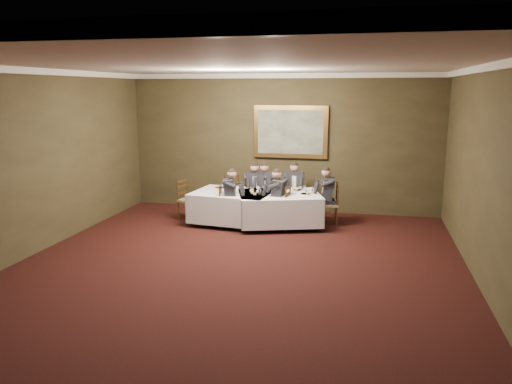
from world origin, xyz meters
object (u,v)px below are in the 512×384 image
at_px(chair_main_backleft, 254,205).
at_px(chair_sec_backleft, 229,202).
at_px(diner_main_endright, 329,203).
at_px(chair_sec_endleft, 189,208).
at_px(chair_main_endright, 329,213).
at_px(chair_main_endleft, 228,215).
at_px(painting, 291,132).
at_px(diner_sec_backright, 265,196).
at_px(diner_sec_endright, 280,206).
at_px(centerpiece, 278,189).
at_px(table_main, 279,207).
at_px(chair_main_backright, 294,204).
at_px(diner_main_backright, 294,195).
at_px(chair_sec_endright, 280,216).
at_px(candlestick, 293,187).
at_px(diner_main_backleft, 254,196).
at_px(chair_sec_backright, 265,205).
at_px(diner_main_endleft, 229,205).
at_px(table_second, 233,205).

xyz_separation_m(chair_main_backleft, chair_sec_backleft, (-0.71, 0.19, 0.00)).
relative_size(diner_main_endright, chair_sec_backleft, 1.35).
bearing_deg(chair_sec_endleft, chair_main_endright, 110.18).
height_order(chair_main_endleft, painting, painting).
xyz_separation_m(diner_sec_backright, diner_sec_endright, (0.54, -0.99, 0.00)).
bearing_deg(diner_sec_endright, centerpiece, 47.04).
distance_m(table_main, centerpiece, 0.46).
bearing_deg(chair_sec_endleft, chair_main_backright, 127.40).
relative_size(diner_main_backright, chair_sec_endright, 1.35).
distance_m(chair_main_backleft, candlestick, 1.44).
bearing_deg(diner_main_backleft, chair_main_backright, -179.94).
relative_size(diner_main_backleft, painting, 0.71).
distance_m(chair_main_backleft, diner_sec_backright, 0.35).
distance_m(chair_sec_endright, diner_sec_endright, 0.23).
height_order(chair_sec_endright, diner_sec_endright, diner_sec_endright).
height_order(table_main, chair_main_endleft, chair_main_endleft).
xyz_separation_m(chair_sec_backleft, diner_sec_endright, (1.51, -1.11, 0.23)).
bearing_deg(chair_sec_backright, table_main, 124.70).
bearing_deg(chair_main_endleft, diner_sec_endright, 86.84).
bearing_deg(chair_sec_endright, centerpiece, 51.97).
distance_m(diner_main_endleft, candlestick, 1.53).
bearing_deg(candlestick, diner_main_backright, 96.98).
xyz_separation_m(chair_main_backleft, chair_sec_endright, (0.82, -0.92, 0.00)).
height_order(chair_main_endright, diner_sec_backright, diner_sec_backright).
bearing_deg(diner_main_endleft, diner_sec_backright, 140.44).
distance_m(diner_main_endright, chair_sec_backright, 1.69).
xyz_separation_m(table_main, diner_main_backleft, (-0.76, 0.74, 0.06)).
bearing_deg(diner_main_endright, chair_main_backleft, 70.22).
bearing_deg(centerpiece, diner_sec_backright, 117.81).
bearing_deg(diner_main_backright, table_main, 72.71).
bearing_deg(diner_main_backright, centerpiece, 72.82).
bearing_deg(diner_sec_backright, centerpiece, 121.36).
height_order(diner_sec_endright, candlestick, diner_sec_endright).
distance_m(chair_sec_endleft, centerpiece, 2.31).
height_order(chair_sec_backleft, chair_sec_backright, same).
height_order(chair_main_endleft, chair_sec_backright, same).
xyz_separation_m(diner_main_backright, chair_sec_backright, (-0.69, -0.21, -0.23)).
distance_m(diner_main_backright, chair_sec_backleft, 1.68).
relative_size(diner_main_endleft, chair_main_endright, 1.35).
bearing_deg(table_main, chair_sec_endleft, 177.67).
bearing_deg(chair_sec_endright, diner_main_backright, -0.61).
bearing_deg(painting, table_second, -124.68).
bearing_deg(chair_main_backright, table_second, 33.40).
bearing_deg(table_main, diner_main_endright, 17.91).
relative_size(diner_sec_backright, diner_sec_endright, 1.00).
distance_m(diner_main_backright, diner_main_endleft, 1.91).
height_order(chair_main_backright, painting, painting).
height_order(diner_main_endright, chair_sec_backright, diner_main_endright).
height_order(chair_sec_endright, centerpiece, centerpiece).
xyz_separation_m(diner_main_endright, centerpiece, (-1.12, -0.46, 0.38)).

